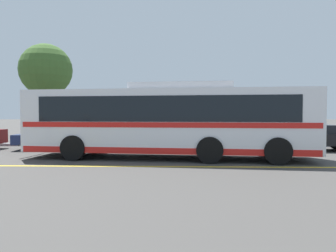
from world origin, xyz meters
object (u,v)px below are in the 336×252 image
at_px(parked_car_2, 187,137).
at_px(tree_0, 46,70).
at_px(parked_car_1, 65,137).
at_px(transit_bus, 168,120).
at_px(parked_car_3, 316,137).

distance_m(parked_car_2, tree_0, 12.21).
bearing_deg(tree_0, parked_car_1, -60.31).
height_order(transit_bus, parked_car_2, transit_bus).
xyz_separation_m(parked_car_1, parked_car_2, (6.37, -0.26, -0.01)).
distance_m(transit_bus, tree_0, 13.13).
height_order(parked_car_1, parked_car_2, parked_car_1).
xyz_separation_m(parked_car_1, tree_0, (-3.32, 5.83, 4.24)).
bearing_deg(tree_0, parked_car_3, -20.00).
bearing_deg(parked_car_3, tree_0, -105.92).
bearing_deg(parked_car_1, tree_0, 26.01).
xyz_separation_m(transit_bus, parked_car_2, (0.86, 3.04, -0.95)).
bearing_deg(transit_bus, parked_car_2, -9.34).
bearing_deg(parked_car_2, parked_car_3, -89.65).
xyz_separation_m(parked_car_2, tree_0, (-9.69, 6.09, 4.25)).
bearing_deg(parked_car_3, parked_car_2, -84.30).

